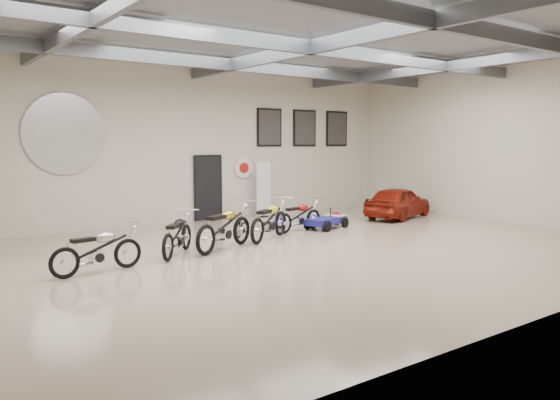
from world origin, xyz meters
TOP-DOWN VIEW (x-y plane):
  - floor at (0.00, 0.00)m, footprint 16.00×12.00m
  - ceiling at (0.00, 0.00)m, footprint 16.00×12.00m
  - back_wall at (0.00, 6.00)m, footprint 16.00×0.02m
  - right_wall at (8.00, 0.00)m, footprint 0.02×12.00m
  - ceiling_beams at (0.00, 0.00)m, footprint 15.80×11.80m
  - door at (0.50, 5.95)m, footprint 0.92×0.08m
  - logo_plaque at (-4.00, 5.95)m, footprint 2.30×0.06m
  - poster_left at (3.00, 5.96)m, footprint 1.05×0.08m
  - poster_mid at (4.60, 5.96)m, footprint 1.05×0.08m
  - poster_right at (6.20, 5.96)m, footprint 1.05×0.08m
  - oil_sign at (1.90, 5.95)m, footprint 0.72×0.10m
  - banner_stand at (2.43, 5.50)m, footprint 0.55×0.31m
  - motorcycle_silver at (-4.87, 0.62)m, footprint 1.93×0.84m
  - motorcycle_black at (-2.84, 1.28)m, footprint 1.73×1.78m
  - motorcycle_gold at (-1.64, 1.21)m, footprint 2.28×1.59m
  - motorcycle_yellow at (0.00, 1.68)m, footprint 2.14×1.62m
  - motorcycle_red at (1.50, 2.32)m, footprint 1.88×0.87m
  - go_kart at (2.62, 2.26)m, footprint 1.89×1.24m
  - vintage_car at (6.00, 2.57)m, footprint 2.17×3.41m

SIDE VIEW (x-z plane):
  - floor at x=0.00m, z-range -0.01..0.01m
  - go_kart at x=2.62m, z-range 0.00..0.63m
  - motorcycle_red at x=1.50m, z-range 0.00..0.94m
  - motorcycle_silver at x=-4.87m, z-range 0.00..0.97m
  - motorcycle_black at x=-2.84m, z-range 0.00..0.99m
  - vintage_car at x=6.00m, z-range 0.00..1.08m
  - motorcycle_yellow at x=0.00m, z-range 0.00..1.09m
  - motorcycle_gold at x=-1.64m, z-range 0.00..1.14m
  - banner_stand at x=2.43m, z-range 0.00..1.89m
  - door at x=0.50m, z-range 0.00..2.10m
  - oil_sign at x=1.90m, z-range 1.34..2.06m
  - back_wall at x=0.00m, z-range 0.00..5.00m
  - right_wall at x=8.00m, z-range 0.00..5.00m
  - logo_plaque at x=-4.00m, z-range 2.22..3.38m
  - poster_left at x=3.00m, z-range 2.42..3.78m
  - poster_mid at x=4.60m, z-range 2.42..3.78m
  - poster_right at x=6.20m, z-range 2.42..3.78m
  - ceiling_beams at x=0.00m, z-range 4.59..4.91m
  - ceiling at x=0.00m, z-range 5.00..5.00m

